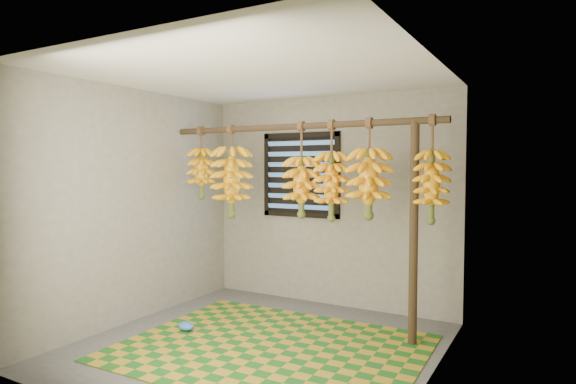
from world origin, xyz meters
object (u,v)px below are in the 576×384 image
Objects in this scene: banana_bunch_b at (231,182)px; banana_bunch_d at (331,186)px; support_post at (414,234)px; plastic_bag at (186,326)px; banana_bunch_a at (201,173)px; banana_bunch_f at (432,186)px; banana_bunch_e at (369,183)px; woven_mat at (271,348)px; banana_bunch_c at (301,187)px.

banana_bunch_b is 1.02× the size of banana_bunch_d.
banana_bunch_d is (-0.80, -0.00, 0.41)m from support_post.
plastic_bag is at bearing -148.88° from banana_bunch_d.
banana_bunch_a is 1.61m from banana_bunch_d.
banana_bunch_f is (2.16, 0.73, 1.38)m from plastic_bag.
plastic_bag is at bearing -155.31° from banana_bunch_e.
banana_bunch_b is (-0.93, 0.71, 1.43)m from woven_mat.
plastic_bag is (-2.01, -0.73, -0.95)m from support_post.
banana_bunch_c and banana_bunch_f have the same top height.
banana_bunch_d reaches higher than plastic_bag.
banana_bunch_c is at bearing 0.00° from banana_bunch_a.
banana_bunch_e and banana_bunch_f have the same top height.
banana_bunch_d is (1.19, -0.00, -0.02)m from banana_bunch_b.
banana_bunch_a is at bearing 180.00° from banana_bunch_c.
banana_bunch_a and banana_bunch_d have the same top height.
support_post is 2.48× the size of banana_bunch_a.
plastic_bag is 0.21× the size of banana_bunch_e.
banana_bunch_c is (-1.13, 0.00, 0.40)m from support_post.
plastic_bag is 2.24m from banana_bunch_e.
banana_bunch_b reaches higher than plastic_bag.
banana_bunch_d reaches higher than woven_mat.
banana_bunch_f is (2.14, 0.00, -0.00)m from banana_bunch_b.
plastic_bag is 0.24× the size of banana_bunch_a.
woven_mat is 2.57× the size of banana_bunch_b.
banana_bunch_a is at bearing 180.00° from banana_bunch_b.
banana_bunch_b and banana_bunch_c have the same top height.
support_post is 2.10× the size of banana_bunch_c.
banana_bunch_a and banana_bunch_b have the same top height.
woven_mat is 13.39× the size of plastic_bag.
banana_bunch_d is (0.33, -0.00, 0.01)m from banana_bunch_c.
banana_bunch_b is (-1.99, 0.00, 0.43)m from support_post.
banana_bunch_f is (1.28, 0.00, 0.03)m from banana_bunch_c.
woven_mat is 2.75× the size of banana_bunch_e.
banana_bunch_a is 0.81× the size of banana_bunch_b.
support_post reaches higher than plastic_bag.
banana_bunch_e is at bearing -180.00° from support_post.
banana_bunch_d is (1.61, -0.00, -0.12)m from banana_bunch_a.
plastic_bag is at bearing -61.53° from banana_bunch_a.
woven_mat is 1.73m from banana_bunch_e.
support_post reaches higher than woven_mat.
support_post is 0.61m from banana_bunch_e.
banana_bunch_c is 0.33m from banana_bunch_d.
banana_bunch_a is at bearing 180.00° from banana_bunch_e.
banana_bunch_d and banana_bunch_f have the same top height.
banana_bunch_b is 0.86m from banana_bunch_c.
banana_bunch_d and banana_bunch_e have the same top height.
banana_bunch_e reaches higher than plastic_bag.
support_post is at bearing 0.00° from banana_bunch_a.
banana_bunch_d is at bearing -0.00° from banana_bunch_c.
banana_bunch_b reaches higher than woven_mat.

